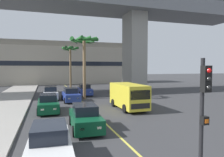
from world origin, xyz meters
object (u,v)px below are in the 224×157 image
Objects in this scene: car_queue_second at (71,95)px; car_queue_sixth at (85,90)px; delivery_van at (128,95)px; car_queue_third at (48,104)px; car_queue_fifth at (50,145)px; car_queue_fourth at (85,118)px; palm_tree_mid_median at (84,46)px; palm_tree_near_median at (70,54)px; traffic_light_median_near at (204,109)px; car_queue_front at (51,93)px.

car_queue_sixth is (2.50, 4.91, 0.00)m from car_queue_second.
delivery_van is at bearing -78.93° from car_queue_sixth.
car_queue_fifth is at bearing -90.27° from car_queue_third.
palm_tree_mid_median reaches higher than car_queue_fourth.
car_queue_third is 10.12m from car_queue_fifth.
car_queue_third is at bearing -102.86° from palm_tree_near_median.
car_queue_second is 1.00× the size of car_queue_sixth.
traffic_light_median_near is at bearing -103.10° from delivery_van.
car_queue_fifth is at bearing -105.05° from palm_tree_mid_median.
car_queue_front is 0.98× the size of traffic_light_median_near.
car_queue_fifth is 20.85m from car_queue_sixth.
car_queue_second is 1.00× the size of car_queue_fifth.
car_queue_second and car_queue_fourth have the same top height.
palm_tree_mid_median reaches higher than car_queue_third.
car_queue_fifth is 6.12m from traffic_light_median_near.
traffic_light_median_near is at bearing -42.85° from car_queue_fifth.
car_queue_second is 7.75m from delivery_van.
car_queue_second is (2.20, -2.44, 0.00)m from car_queue_front.
palm_tree_near_median is at bearing 83.61° from car_queue_second.
palm_tree_near_median reaches higher than delivery_van.
car_queue_fifth is 11.71m from delivery_van.
delivery_van is (6.87, -8.60, 0.57)m from car_queue_front.
car_queue_third is at bearing 106.60° from traffic_light_median_near.
car_queue_second is at bearing 80.30° from car_queue_fifth.
car_queue_sixth is at bearing 101.07° from delivery_van.
palm_tree_mid_median is at bearing 111.01° from delivery_van.
car_queue_sixth is at bearing 63.01° from car_queue_second.
palm_tree_near_median is at bearing 81.74° from car_queue_fifth.
car_queue_third and car_queue_sixth have the same top height.
car_queue_front is at bearing 100.01° from traffic_light_median_near.
delivery_van is at bearing -68.99° from palm_tree_mid_median.
delivery_van is 0.69× the size of palm_tree_near_median.
palm_tree_near_median is (-3.33, 18.06, 4.98)m from delivery_van.
car_queue_fourth is 13.90m from palm_tree_mid_median.
delivery_van is (4.67, -6.16, 0.57)m from car_queue_second.
palm_tree_near_median is at bearing 100.46° from delivery_van.
car_queue_fifth is at bearing 137.15° from traffic_light_median_near.
palm_tree_mid_median is at bearing -100.32° from car_queue_sixth.
palm_tree_near_median is (-1.17, 7.00, 5.54)m from car_queue_sixth.
traffic_light_median_near is (3.83, -21.68, 1.99)m from car_queue_front.
palm_tree_mid_median is at bearing 74.95° from car_queue_fifth.
car_queue_front is 0.99× the size of car_queue_fifth.
car_queue_front is 0.99× the size of car_queue_second.
palm_tree_mid_median reaches higher than car_queue_sixth.
car_queue_front is 0.53× the size of palm_tree_mid_median.
car_queue_fifth is 0.79× the size of delivery_van.
car_queue_front and car_queue_fifth have the same top height.
palm_tree_mid_median is (4.03, -1.22, 5.80)m from car_queue_front.
car_queue_sixth is at bearing 63.34° from car_queue_third.
car_queue_sixth is 0.54× the size of palm_tree_mid_median.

